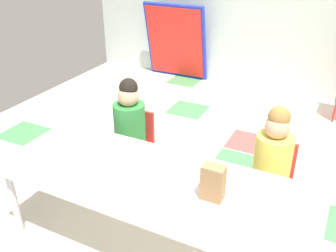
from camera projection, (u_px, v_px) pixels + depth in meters
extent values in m
cube|color=silver|center=(220.00, 191.00, 3.15)|extent=(5.75, 5.01, 0.02)
cube|color=#478C51|center=(188.00, 110.00, 4.58)|extent=(0.43, 0.43, 0.00)
cube|color=#478C51|center=(335.00, 223.00, 2.79)|extent=(0.43, 0.43, 0.00)
cube|color=#478C51|center=(185.00, 81.00, 5.47)|extent=(0.43, 0.43, 0.00)
cube|color=#478C51|center=(236.00, 164.00, 3.51)|extent=(0.43, 0.43, 0.00)
cube|color=#B24C47|center=(250.00, 142.00, 3.86)|extent=(0.43, 0.43, 0.00)
cube|color=#478C51|center=(23.00, 133.00, 4.05)|extent=(0.43, 0.43, 0.00)
cube|color=white|center=(154.00, 181.00, 2.36)|extent=(2.03, 0.77, 0.04)
cylinder|color=#B2B2B7|center=(14.00, 202.00, 2.60)|extent=(0.05, 0.05, 0.52)
cylinder|color=#B2B2B7|center=(75.00, 158.00, 3.12)|extent=(0.05, 0.05, 0.52)
cylinder|color=#B2B2B7|center=(309.00, 229.00, 2.37)|extent=(0.05, 0.05, 0.52)
cube|color=red|center=(131.00, 148.00, 3.17)|extent=(0.32, 0.30, 0.03)
cube|color=red|center=(139.00, 126.00, 3.22)|extent=(0.29, 0.02, 0.30)
cylinder|color=#2D7A38|center=(130.00, 125.00, 3.07)|extent=(0.34, 0.34, 0.38)
sphere|color=tan|center=(128.00, 96.00, 2.95)|extent=(0.17, 0.17, 0.17)
sphere|color=black|center=(128.00, 87.00, 2.93)|extent=(0.15, 0.15, 0.15)
cylinder|color=red|center=(110.00, 167.00, 3.19)|extent=(0.02, 0.02, 0.28)
cylinder|color=red|center=(138.00, 175.00, 3.08)|extent=(0.02, 0.02, 0.28)
cylinder|color=red|center=(126.00, 152.00, 3.40)|extent=(0.02, 0.02, 0.28)
cylinder|color=red|center=(153.00, 160.00, 3.29)|extent=(0.02, 0.02, 0.28)
cube|color=red|center=(269.00, 186.00, 2.71)|extent=(0.32, 0.30, 0.03)
cube|color=red|center=(276.00, 158.00, 2.76)|extent=(0.29, 0.02, 0.30)
cylinder|color=#D8C64C|center=(272.00, 160.00, 2.60)|extent=(0.33, 0.33, 0.38)
sphere|color=tan|center=(277.00, 127.00, 2.48)|extent=(0.17, 0.17, 0.17)
sphere|color=olive|center=(279.00, 117.00, 2.46)|extent=(0.15, 0.15, 0.15)
cylinder|color=red|center=(243.00, 207.00, 2.73)|extent=(0.02, 0.02, 0.28)
cylinder|color=red|center=(281.00, 218.00, 2.62)|extent=(0.02, 0.02, 0.28)
cylinder|color=red|center=(252.00, 187.00, 2.93)|extent=(0.02, 0.02, 0.28)
cylinder|color=red|center=(289.00, 198.00, 2.82)|extent=(0.02, 0.02, 0.28)
cylinder|color=red|center=(334.00, 111.00, 4.23)|extent=(0.02, 0.02, 0.26)
cylinder|color=red|center=(336.00, 103.00, 4.43)|extent=(0.02, 0.02, 0.26)
cube|color=#1E33BF|center=(176.00, 42.00, 5.35)|extent=(0.90, 0.28, 1.09)
cube|color=red|center=(175.00, 42.00, 5.32)|extent=(0.83, 0.23, 0.99)
cube|color=#9E754C|center=(213.00, 183.00, 2.13)|extent=(0.13, 0.09, 0.22)
cylinder|color=white|center=(66.00, 162.00, 2.52)|extent=(0.18, 0.18, 0.01)
cylinder|color=white|center=(109.00, 159.00, 2.55)|extent=(0.18, 0.18, 0.01)
torus|color=white|center=(66.00, 159.00, 2.51)|extent=(0.11, 0.11, 0.03)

